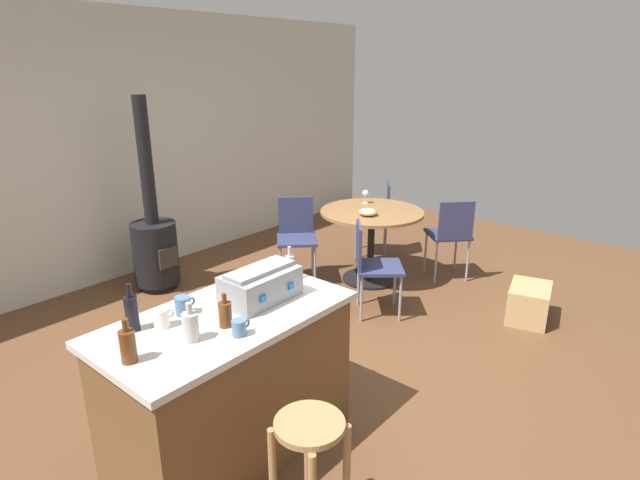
{
  "coord_description": "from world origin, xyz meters",
  "views": [
    {
      "loc": [
        -2.66,
        -2.04,
        2.16
      ],
      "look_at": [
        0.35,
        0.51,
        0.82
      ],
      "focal_mm": 29.16,
      "sensor_mm": 36.0,
      "label": 1
    }
  ],
  "objects_px": {
    "folding_chair_right": "(451,232)",
    "bottle_2": "(290,267)",
    "folding_chair_far": "(297,233)",
    "cup_1": "(271,270)",
    "folding_chair_near": "(377,212)",
    "dining_table": "(371,227)",
    "bottle_1": "(132,312)",
    "cardboard_box": "(529,303)",
    "bottle_4": "(225,314)",
    "wine_glass": "(366,193)",
    "wooden_stool": "(310,457)",
    "wood_stove": "(154,243)",
    "toolbox": "(261,285)",
    "bottle_3": "(128,345)",
    "cup_2": "(239,327)",
    "kitchen_island": "(230,384)",
    "serving_bowl": "(368,212)",
    "cup_0": "(183,305)",
    "bottle_0": "(191,326)",
    "cup_3": "(162,318)",
    "folding_chair_left": "(372,262)"
  },
  "relations": [
    {
      "from": "folding_chair_right",
      "to": "bottle_2",
      "type": "distance_m",
      "value": 2.64
    },
    {
      "from": "folding_chair_far",
      "to": "cup_1",
      "type": "distance_m",
      "value": 2.06
    },
    {
      "from": "bottle_2",
      "to": "folding_chair_right",
      "type": "bearing_deg",
      "value": 4.06
    },
    {
      "from": "cup_1",
      "to": "folding_chair_near",
      "type": "bearing_deg",
      "value": 20.98
    },
    {
      "from": "dining_table",
      "to": "bottle_1",
      "type": "xyz_separation_m",
      "value": [
        -3.02,
        -0.63,
        0.4
      ]
    },
    {
      "from": "folding_chair_right",
      "to": "cardboard_box",
      "type": "height_order",
      "value": "folding_chair_right"
    },
    {
      "from": "folding_chair_far",
      "to": "bottle_4",
      "type": "xyz_separation_m",
      "value": [
        -2.2,
        -1.54,
        0.44
      ]
    },
    {
      "from": "wine_glass",
      "to": "dining_table",
      "type": "bearing_deg",
      "value": -131.33
    },
    {
      "from": "wooden_stool",
      "to": "bottle_1",
      "type": "xyz_separation_m",
      "value": [
        -0.24,
        0.98,
        0.5
      ]
    },
    {
      "from": "wine_glass",
      "to": "bottle_1",
      "type": "bearing_deg",
      "value": -165.11
    },
    {
      "from": "wood_stove",
      "to": "toolbox",
      "type": "xyz_separation_m",
      "value": [
        -0.8,
        -2.39,
        0.5
      ]
    },
    {
      "from": "folding_chair_far",
      "to": "toolbox",
      "type": "xyz_separation_m",
      "value": [
        -1.86,
        -1.45,
        0.46
      ]
    },
    {
      "from": "bottle_2",
      "to": "cardboard_box",
      "type": "height_order",
      "value": "bottle_2"
    },
    {
      "from": "bottle_3",
      "to": "folding_chair_right",
      "type": "bearing_deg",
      "value": 4.23
    },
    {
      "from": "folding_chair_near",
      "to": "cup_2",
      "type": "height_order",
      "value": "cup_2"
    },
    {
      "from": "folding_chair_right",
      "to": "bottle_4",
      "type": "xyz_separation_m",
      "value": [
        -3.24,
        -0.35,
        0.44
      ]
    },
    {
      "from": "kitchen_island",
      "to": "bottle_2",
      "type": "relative_size",
      "value": 6.31
    },
    {
      "from": "wooden_stool",
      "to": "toolbox",
      "type": "bearing_deg",
      "value": 60.12
    },
    {
      "from": "kitchen_island",
      "to": "serving_bowl",
      "type": "distance_m",
      "value": 2.58
    },
    {
      "from": "folding_chair_right",
      "to": "kitchen_island",
      "type": "bearing_deg",
      "value": -175.55
    },
    {
      "from": "folding_chair_far",
      "to": "serving_bowl",
      "type": "relative_size",
      "value": 4.8
    },
    {
      "from": "cup_0",
      "to": "cup_1",
      "type": "bearing_deg",
      "value": 0.63
    },
    {
      "from": "wooden_stool",
      "to": "bottle_0",
      "type": "relative_size",
      "value": 3.36
    },
    {
      "from": "bottle_2",
      "to": "bottle_1",
      "type": "bearing_deg",
      "value": 170.63
    },
    {
      "from": "wooden_stool",
      "to": "cardboard_box",
      "type": "distance_m",
      "value": 2.97
    },
    {
      "from": "cup_1",
      "to": "cup_2",
      "type": "bearing_deg",
      "value": -146.8
    },
    {
      "from": "toolbox",
      "to": "cup_1",
      "type": "distance_m",
      "value": 0.34
    },
    {
      "from": "bottle_0",
      "to": "toolbox",
      "type": "bearing_deg",
      "value": 8.2
    },
    {
      "from": "folding_chair_near",
      "to": "folding_chair_right",
      "type": "relative_size",
      "value": 1.0
    },
    {
      "from": "toolbox",
      "to": "cup_3",
      "type": "relative_size",
      "value": 3.74
    },
    {
      "from": "cup_1",
      "to": "kitchen_island",
      "type": "bearing_deg",
      "value": -160.69
    },
    {
      "from": "bottle_1",
      "to": "serving_bowl",
      "type": "height_order",
      "value": "bottle_1"
    },
    {
      "from": "folding_chair_near",
      "to": "bottle_4",
      "type": "height_order",
      "value": "bottle_4"
    },
    {
      "from": "kitchen_island",
      "to": "cup_2",
      "type": "xyz_separation_m",
      "value": [
        -0.1,
        -0.23,
        0.48
      ]
    },
    {
      "from": "wooden_stool",
      "to": "kitchen_island",
      "type": "bearing_deg",
      "value": 76.93
    },
    {
      "from": "bottle_3",
      "to": "folding_chair_near",
      "type": "bearing_deg",
      "value": 18.21
    },
    {
      "from": "bottle_2",
      "to": "serving_bowl",
      "type": "bearing_deg",
      "value": 21.19
    },
    {
      "from": "folding_chair_near",
      "to": "bottle_3",
      "type": "distance_m",
      "value": 4.1
    },
    {
      "from": "folding_chair_far",
      "to": "bottle_2",
      "type": "distance_m",
      "value": 2.12
    },
    {
      "from": "toolbox",
      "to": "cup_3",
      "type": "height_order",
      "value": "toolbox"
    },
    {
      "from": "toolbox",
      "to": "bottle_0",
      "type": "relative_size",
      "value": 2.18
    },
    {
      "from": "kitchen_island",
      "to": "folding_chair_near",
      "type": "bearing_deg",
      "value": 20.71
    },
    {
      "from": "folding_chair_right",
      "to": "cup_2",
      "type": "bearing_deg",
      "value": -171.75
    },
    {
      "from": "dining_table",
      "to": "toolbox",
      "type": "height_order",
      "value": "toolbox"
    },
    {
      "from": "dining_table",
      "to": "folding_chair_left",
      "type": "height_order",
      "value": "folding_chair_left"
    },
    {
      "from": "folding_chair_left",
      "to": "bottle_4",
      "type": "relative_size",
      "value": 4.62
    },
    {
      "from": "folding_chair_left",
      "to": "serving_bowl",
      "type": "relative_size",
      "value": 4.7
    },
    {
      "from": "dining_table",
      "to": "serving_bowl",
      "type": "bearing_deg",
      "value": -157.96
    },
    {
      "from": "toolbox",
      "to": "serving_bowl",
      "type": "xyz_separation_m",
      "value": [
        2.18,
        0.79,
        -0.19
      ]
    },
    {
      "from": "bottle_4",
      "to": "cup_2",
      "type": "bearing_deg",
      "value": -97.02
    }
  ]
}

